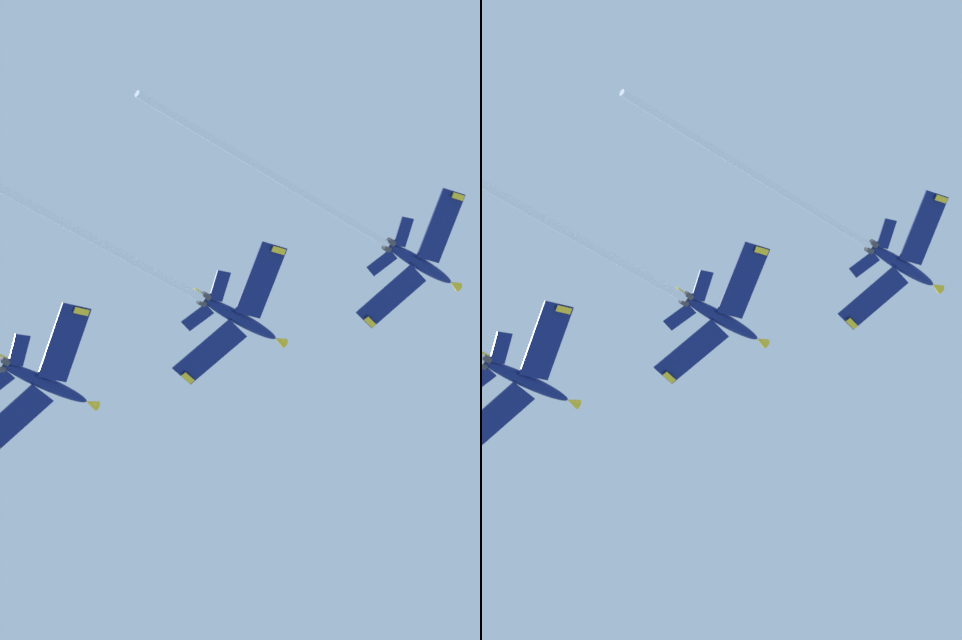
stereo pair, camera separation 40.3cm
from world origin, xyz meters
The scene contains 2 objects.
jet_lead centered at (6.29, -17.54, 172.67)m, with size 41.18×28.53×26.84m.
jet_second centered at (-15.32, -10.75, 164.85)m, with size 36.17×26.49×22.76m.
Camera 2 is at (-11.70, -42.49, 1.78)m, focal length 81.12 mm.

